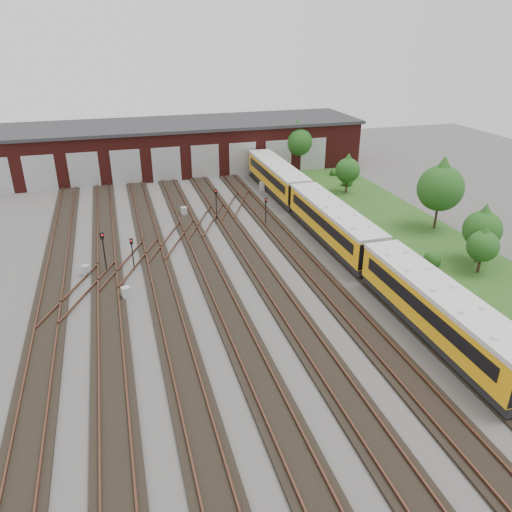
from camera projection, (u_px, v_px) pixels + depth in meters
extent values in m
plane|color=#474442|center=(257.00, 310.00, 35.05)|extent=(120.00, 120.00, 0.00)
cube|color=black|center=(45.00, 341.00, 31.44)|extent=(2.40, 70.00, 0.18)
cube|color=#522F21|center=(32.00, 341.00, 31.19)|extent=(0.10, 70.00, 0.15)
cube|color=#522F21|center=(56.00, 337.00, 31.56)|extent=(0.10, 70.00, 0.15)
cube|color=black|center=(110.00, 331.00, 32.46)|extent=(2.40, 70.00, 0.18)
cube|color=#522F21|center=(98.00, 331.00, 32.21)|extent=(0.10, 70.00, 0.15)
cube|color=#522F21|center=(121.00, 327.00, 32.58)|extent=(0.10, 70.00, 0.15)
cube|color=black|center=(172.00, 322.00, 33.48)|extent=(2.40, 70.00, 0.18)
cube|color=#522F21|center=(161.00, 322.00, 33.23)|extent=(0.10, 70.00, 0.15)
cube|color=#522F21|center=(182.00, 318.00, 33.60)|extent=(0.10, 70.00, 0.15)
cube|color=black|center=(230.00, 313.00, 34.50)|extent=(2.40, 70.00, 0.18)
cube|color=#522F21|center=(219.00, 313.00, 34.25)|extent=(0.10, 70.00, 0.15)
cube|color=#522F21|center=(240.00, 310.00, 34.62)|extent=(0.10, 70.00, 0.15)
cube|color=black|center=(284.00, 305.00, 35.52)|extent=(2.40, 70.00, 0.18)
cube|color=#522F21|center=(275.00, 304.00, 35.27)|extent=(0.10, 70.00, 0.15)
cube|color=#522F21|center=(294.00, 302.00, 35.64)|extent=(0.10, 70.00, 0.15)
cube|color=black|center=(336.00, 297.00, 36.54)|extent=(2.40, 70.00, 0.18)
cube|color=#522F21|center=(327.00, 297.00, 36.29)|extent=(0.10, 70.00, 0.15)
cube|color=#522F21|center=(345.00, 294.00, 36.66)|extent=(0.10, 70.00, 0.15)
cube|color=black|center=(384.00, 290.00, 37.56)|extent=(2.40, 70.00, 0.18)
cube|color=#522F21|center=(376.00, 289.00, 37.31)|extent=(0.10, 70.00, 0.15)
cube|color=#522F21|center=(393.00, 287.00, 37.68)|extent=(0.10, 70.00, 0.15)
cube|color=black|center=(431.00, 283.00, 38.58)|extent=(2.40, 70.00, 0.18)
cube|color=#522F21|center=(423.00, 282.00, 38.33)|extent=(0.10, 70.00, 0.15)
cube|color=#522F21|center=(439.00, 280.00, 38.70)|extent=(0.10, 70.00, 0.15)
cube|color=#522F21|center=(132.00, 262.00, 41.62)|extent=(5.40, 9.62, 0.15)
cube|color=#522F21|center=(173.00, 239.00, 46.13)|extent=(5.40, 9.62, 0.15)
cube|color=#522F21|center=(207.00, 220.00, 50.63)|extent=(5.40, 9.62, 0.15)
cube|color=#522F21|center=(80.00, 291.00, 37.11)|extent=(5.40, 9.62, 0.15)
cube|color=#522F21|center=(236.00, 204.00, 55.14)|extent=(5.40, 9.62, 0.15)
cube|color=#4D1613|center=(175.00, 147.00, 68.66)|extent=(50.00, 12.00, 6.00)
cube|color=#2D2D2F|center=(174.00, 124.00, 67.34)|extent=(51.00, 12.50, 0.40)
cube|color=#A2A5A7|center=(40.00, 174.00, 59.41)|extent=(3.60, 0.12, 4.40)
cube|color=#A2A5A7|center=(84.00, 170.00, 60.68)|extent=(3.60, 0.12, 4.40)
cube|color=#A2A5A7|center=(126.00, 167.00, 61.96)|extent=(3.60, 0.12, 4.40)
cube|color=#A2A5A7|center=(167.00, 165.00, 63.23)|extent=(3.60, 0.12, 4.40)
cube|color=#A2A5A7|center=(205.00, 162.00, 64.51)|extent=(3.60, 0.12, 4.40)
cube|color=#A2A5A7|center=(243.00, 159.00, 65.78)|extent=(3.60, 0.12, 4.40)
cube|color=#A2A5A7|center=(278.00, 157.00, 67.06)|extent=(3.60, 0.12, 4.40)
cube|color=#A2A5A7|center=(313.00, 154.00, 68.33)|extent=(3.60, 0.12, 4.40)
cube|color=#264B19|center=(415.00, 231.00, 48.60)|extent=(8.00, 55.00, 0.05)
cube|color=black|center=(436.00, 329.00, 31.75)|extent=(2.46, 15.44, 0.62)
cube|color=#F9AB0D|center=(440.00, 309.00, 31.15)|extent=(2.77, 15.44, 2.26)
cube|color=silver|center=(443.00, 291.00, 30.61)|extent=(2.87, 15.44, 0.31)
cube|color=black|center=(421.00, 309.00, 30.70)|extent=(0.14, 13.58, 0.87)
cube|color=black|center=(459.00, 303.00, 31.38)|extent=(0.14, 13.58, 0.87)
cube|color=black|center=(332.00, 236.00, 45.70)|extent=(2.46, 15.44, 0.62)
cube|color=#F9AB0D|center=(333.00, 222.00, 45.09)|extent=(2.77, 15.44, 2.26)
cube|color=silver|center=(334.00, 208.00, 44.55)|extent=(2.87, 15.44, 0.31)
cube|color=black|center=(319.00, 221.00, 44.65)|extent=(0.14, 13.58, 0.87)
cube|color=black|center=(347.00, 218.00, 45.32)|extent=(0.14, 13.58, 0.87)
cube|color=black|center=(277.00, 187.00, 59.64)|extent=(2.46, 15.44, 0.62)
cube|color=#F9AB0D|center=(277.00, 176.00, 59.04)|extent=(2.77, 15.44, 2.26)
cube|color=silver|center=(277.00, 165.00, 58.50)|extent=(2.87, 15.44, 0.31)
cube|color=black|center=(266.00, 174.00, 58.59)|extent=(0.14, 13.58, 0.87)
cube|color=black|center=(288.00, 173.00, 59.27)|extent=(0.14, 13.58, 0.87)
cylinder|color=black|center=(105.00, 256.00, 39.73)|extent=(0.11, 0.11, 2.97)
cube|color=black|center=(102.00, 236.00, 38.99)|extent=(0.31, 0.25, 0.54)
sphere|color=red|center=(102.00, 235.00, 38.86)|extent=(0.13, 0.13, 0.13)
cylinder|color=black|center=(133.00, 257.00, 40.39)|extent=(0.10, 0.10, 2.29)
cube|color=black|center=(131.00, 241.00, 39.81)|extent=(0.26, 0.18, 0.49)
sphere|color=red|center=(131.00, 241.00, 39.68)|extent=(0.12, 0.12, 0.12)
cylinder|color=black|center=(266.00, 214.00, 49.68)|extent=(0.10, 0.10, 2.32)
cube|color=black|center=(266.00, 200.00, 49.10)|extent=(0.27, 0.20, 0.49)
sphere|color=red|center=(266.00, 200.00, 48.97)|extent=(0.12, 0.12, 0.12)
cylinder|color=black|center=(216.00, 208.00, 50.60)|extent=(0.10, 0.10, 2.84)
cube|color=black|center=(216.00, 192.00, 49.90)|extent=(0.28, 0.21, 0.51)
sphere|color=red|center=(216.00, 191.00, 49.77)|extent=(0.12, 0.12, 0.12)
cube|color=#A6A8AB|center=(86.00, 270.00, 39.76)|extent=(0.55, 0.46, 0.90)
cube|color=#A6A8AB|center=(184.00, 212.00, 52.29)|extent=(0.64, 0.55, 0.97)
cube|color=#A6A8AB|center=(126.00, 293.00, 36.26)|extent=(0.69, 0.61, 0.99)
cube|color=#A6A8AB|center=(262.00, 186.00, 60.39)|extent=(0.74, 0.66, 1.05)
cube|color=#A6A8AB|center=(317.00, 200.00, 55.59)|extent=(0.70, 0.63, 1.00)
cylinder|color=#301E15|center=(296.00, 162.00, 69.19)|extent=(0.26, 0.26, 2.14)
sphere|color=#154B16|center=(297.00, 141.00, 67.99)|extent=(4.17, 4.17, 4.17)
cone|color=#154B16|center=(298.00, 130.00, 67.37)|extent=(3.57, 3.57, 2.98)
cylinder|color=#301E15|center=(346.00, 187.00, 59.50)|extent=(0.24, 0.24, 1.49)
sphere|color=#154B16|center=(348.00, 170.00, 58.67)|extent=(2.90, 2.90, 2.90)
cone|color=#154B16|center=(348.00, 162.00, 58.24)|extent=(2.49, 2.49, 2.07)
cylinder|color=#301E15|center=(436.00, 218.00, 48.74)|extent=(0.23, 0.23, 2.25)
sphere|color=#154B16|center=(440.00, 188.00, 47.48)|extent=(4.38, 4.38, 4.38)
cone|color=#154B16|center=(443.00, 172.00, 46.83)|extent=(3.75, 3.75, 3.13)
cylinder|color=#301E15|center=(479.00, 266.00, 40.11)|extent=(0.22, 0.22, 1.28)
sphere|color=#154B16|center=(483.00, 246.00, 39.39)|extent=(2.49, 2.49, 2.49)
cone|color=#154B16|center=(485.00, 236.00, 39.02)|extent=(2.14, 2.14, 1.78)
cylinder|color=#301E15|center=(477.00, 253.00, 41.89)|extent=(0.22, 0.22, 1.62)
sphere|color=#154B16|center=(482.00, 229.00, 40.99)|extent=(3.14, 3.14, 3.14)
cone|color=#154B16|center=(485.00, 217.00, 40.52)|extent=(2.69, 2.69, 2.25)
sphere|color=#154B16|center=(432.00, 257.00, 41.33)|extent=(1.47, 1.47, 1.47)
sphere|color=#154B16|center=(347.00, 180.00, 62.15)|extent=(1.37, 1.37, 1.37)
sphere|color=#154B16|center=(334.00, 171.00, 66.57)|extent=(1.06, 1.06, 1.06)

